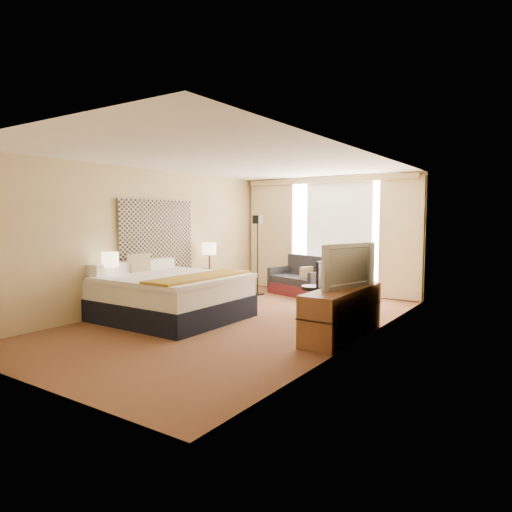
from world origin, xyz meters
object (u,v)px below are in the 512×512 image
Objects in this scene: nightstand_left at (112,302)px; lamp_right at (209,249)px; nightstand_right at (207,284)px; lamp_left at (110,260)px; floor_lamp at (258,239)px; bed at (170,295)px; loveseat at (301,282)px; desk_chair at (315,289)px; television at (343,265)px; media_dresser at (342,313)px.

lamp_right is at bearing 88.85° from nightstand_left.
nightstand_right is 0.95× the size of lamp_left.
floor_lamp is 2.84× the size of lamp_right.
nightstand_right is 0.25× the size of bed.
loveseat is at bearing 77.94° from bed.
bed reaches higher than desk_chair.
television is at bearing 11.84° from bed.
floor_lamp is at bearing 91.82° from bed.
floor_lamp reaches higher than lamp_left.
media_dresser is at bearing -54.72° from desk_chair.
nightstand_left is 0.36× the size of loveseat.
media_dresser is 1.93× the size of desk_chair.
floor_lamp is at bearing 51.43° from lamp_right.
nightstand_right is at bearing 172.43° from desk_chair.
loveseat is (1.52, 1.39, 0.01)m from nightstand_right.
nightstand_left is 0.31× the size of media_dresser.
loveseat reaches higher than nightstand_right.
bed is 3.80× the size of lamp_left.
nightstand_right is 3.96m from television.
loveseat is at bearing 127.50° from media_dresser.
media_dresser is at bearing -37.66° from floor_lamp.
floor_lamp reaches higher than nightstand_right.
television is (3.65, 1.16, 0.74)m from nightstand_left.
floor_lamp reaches higher than media_dresser.
media_dresser is 3.58m from loveseat.
bed is 2.54m from desk_chair.
lamp_right is (-3.65, 1.46, 0.68)m from media_dresser.
lamp_left is at bearing -88.99° from nightstand_right.
television reaches higher than loveseat.
television reaches higher than desk_chair.
loveseat is (1.52, 3.89, 0.01)m from nightstand_left.
nightstand_left is at bearing -142.44° from desk_chair.
floor_lamp is at bearing 77.87° from nightstand_left.
media_dresser is 3.99m from lamp_right.
floor_lamp reaches higher than bed.
desk_chair reaches higher than media_dresser.
media_dresser is 1.63× the size of television.
lamp_right is (0.05, 0.01, 0.75)m from nightstand_right.
desk_chair is at bearing 57.36° from television.
television is at bearing -36.72° from floor_lamp.
floor_lamp reaches higher than nightstand_left.
bed is at bearing -68.68° from lamp_right.
floor_lamp is (0.72, 3.35, 0.96)m from nightstand_left.
television is (3.61, 1.20, 0.02)m from lamp_left.
media_dresser is at bearing -21.81° from lamp_right.
lamp_right reaches higher than nightstand_right.
lamp_left reaches higher than bed.
lamp_right is 3.84m from television.
floor_lamp is 1.09m from lamp_right.
bed is 2.34× the size of desk_chair.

